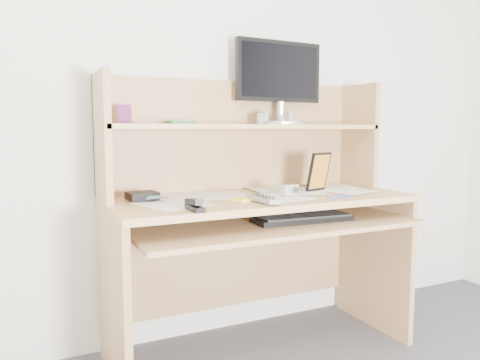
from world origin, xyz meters
name	(u,v)px	position (x,y,z in m)	size (l,w,h in m)	color
back_wall	(232,92)	(0.00, 1.80, 1.25)	(3.60, 0.04, 2.50)	white
desk	(253,205)	(0.00, 1.56, 0.69)	(1.40, 0.70, 1.30)	tan
paper_clutter	(261,195)	(0.00, 1.48, 0.75)	(1.32, 0.54, 0.01)	white
keyboard	(302,218)	(0.12, 1.32, 0.66)	(0.46, 0.19, 0.03)	black
tv_remote	(263,199)	(-0.09, 1.30, 0.77)	(0.05, 0.19, 0.02)	gray
flip_phone	(198,203)	(-0.37, 1.32, 0.77)	(0.04, 0.08, 0.02)	#B8B8BB
stapler	(195,204)	(-0.42, 1.24, 0.78)	(0.04, 0.13, 0.04)	black
wallet	(142,196)	(-0.53, 1.58, 0.77)	(0.12, 0.10, 0.03)	black
sticky_note_pad	(242,199)	(-0.14, 1.39, 0.76)	(0.08, 0.08, 0.01)	#D1DC3A
digital_camera	(290,190)	(0.11, 1.40, 0.78)	(0.08, 0.03, 0.05)	silver
game_case	(319,172)	(0.32, 1.48, 0.85)	(0.13, 0.01, 0.19)	black
blue_pen	(340,197)	(0.27, 1.24, 0.76)	(0.01, 0.01, 0.13)	blue
card_box	(124,114)	(-0.59, 1.63, 1.12)	(0.06, 0.02, 0.08)	maroon
shelf_book	(180,123)	(-0.32, 1.70, 1.09)	(0.11, 0.16, 0.02)	#368759
chip_stack_a	(260,119)	(0.08, 1.65, 1.11)	(0.04, 0.04, 0.05)	black
chip_stack_b	(265,118)	(0.12, 1.66, 1.11)	(0.04, 0.04, 0.07)	white
chip_stack_c	(281,120)	(0.18, 1.61, 1.10)	(0.04, 0.04, 0.05)	black
chip_stack_d	(290,118)	(0.26, 1.66, 1.12)	(0.04, 0.04, 0.07)	silver
monitor	(280,80)	(0.23, 1.70, 1.31)	(0.50, 0.25, 0.43)	silver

